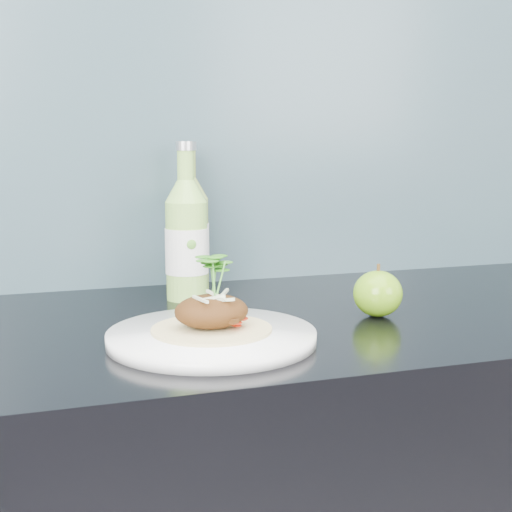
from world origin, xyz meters
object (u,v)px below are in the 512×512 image
object	(u,v)px
cider_bottle_left	(187,240)
cider_bottle_right	(189,235)
dinner_plate	(212,337)
green_apple	(378,294)

from	to	relation	value
cider_bottle_left	cider_bottle_right	world-z (taller)	same
dinner_plate	cider_bottle_left	xyz separation A→B (m)	(0.03, 0.27, 0.09)
green_apple	cider_bottle_right	world-z (taller)	cider_bottle_right
dinner_plate	cider_bottle_right	xyz separation A→B (m)	(0.05, 0.34, 0.09)
dinner_plate	green_apple	distance (m)	0.28
dinner_plate	cider_bottle_right	bearing A→B (deg)	81.52
dinner_plate	cider_bottle_left	size ratio (longest dim) A/B	1.26
green_apple	cider_bottle_right	bearing A→B (deg)	128.29
cider_bottle_left	dinner_plate	bearing A→B (deg)	-89.77
dinner_plate	green_apple	world-z (taller)	green_apple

